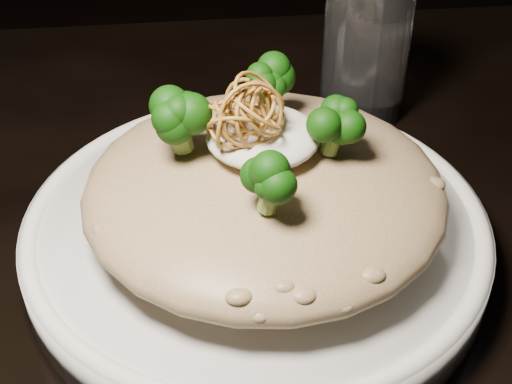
# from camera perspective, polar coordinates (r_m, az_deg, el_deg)

# --- Properties ---
(table) EXTENTS (1.10, 0.80, 0.75)m
(table) POSITION_cam_1_polar(r_m,az_deg,el_deg) (0.58, 2.84, -10.42)
(table) COLOR black
(table) RESTS_ON ground
(plate) EXTENTS (0.32, 0.32, 0.03)m
(plate) POSITION_cam_1_polar(r_m,az_deg,el_deg) (0.51, 0.00, -3.43)
(plate) COLOR white
(plate) RESTS_ON table
(risotto) EXTENTS (0.24, 0.24, 0.05)m
(risotto) POSITION_cam_1_polar(r_m,az_deg,el_deg) (0.48, 0.68, 0.26)
(risotto) COLOR brown
(risotto) RESTS_ON plate
(broccoli) EXTENTS (0.16, 0.16, 0.06)m
(broccoli) POSITION_cam_1_polar(r_m,az_deg,el_deg) (0.45, 0.67, 6.25)
(broccoli) COLOR black
(broccoli) RESTS_ON risotto
(cheese) EXTENTS (0.07, 0.07, 0.02)m
(cheese) POSITION_cam_1_polar(r_m,az_deg,el_deg) (0.46, 0.55, 4.48)
(cheese) COLOR silver
(cheese) RESTS_ON risotto
(shallots) EXTENTS (0.06, 0.06, 0.04)m
(shallots) POSITION_cam_1_polar(r_m,az_deg,el_deg) (0.44, -0.64, 7.15)
(shallots) COLOR brown
(shallots) RESTS_ON cheese
(drinking_glass) EXTENTS (0.09, 0.09, 0.13)m
(drinking_glass) POSITION_cam_1_polar(r_m,az_deg,el_deg) (0.65, 8.79, 11.38)
(drinking_glass) COLOR white
(drinking_glass) RESTS_ON table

